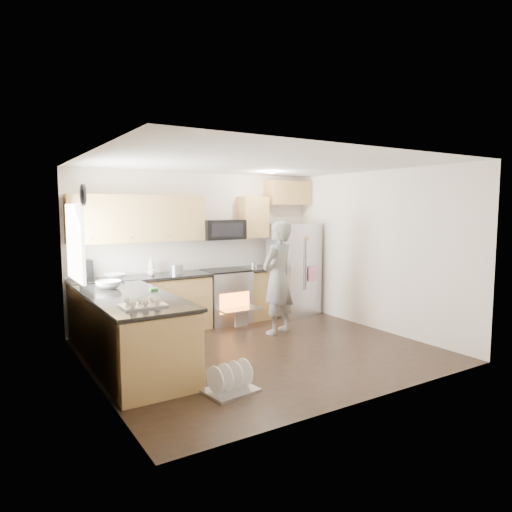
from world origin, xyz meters
TOP-DOWN VIEW (x-y plane):
  - ground at (0.00, 0.00)m, footprint 4.50×4.50m
  - room_shell at (-0.04, 0.02)m, footprint 4.54×4.04m
  - back_cabinet_run at (-0.59, 1.75)m, footprint 4.45×0.64m
  - peninsula at (-1.75, 0.25)m, footprint 0.96×2.36m
  - stove_range at (0.35, 1.69)m, footprint 0.76×0.97m
  - refrigerator at (1.72, 1.55)m, footprint 0.94×0.79m
  - person at (0.71, 0.61)m, footprint 0.76×0.63m
  - dish_rack at (-1.07, -1.05)m, footprint 0.60×0.51m

SIDE VIEW (x-z plane):
  - ground at x=0.00m, z-range 0.00..0.00m
  - dish_rack at x=-1.07m, z-range -0.08..0.26m
  - peninsula at x=-1.75m, z-range -0.05..0.98m
  - stove_range at x=0.35m, z-range -0.22..1.57m
  - refrigerator at x=1.72m, z-range 0.00..1.72m
  - person at x=0.71m, z-range 0.00..1.79m
  - back_cabinet_run at x=-0.59m, z-range -0.29..2.21m
  - room_shell at x=-0.04m, z-range 0.36..2.98m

